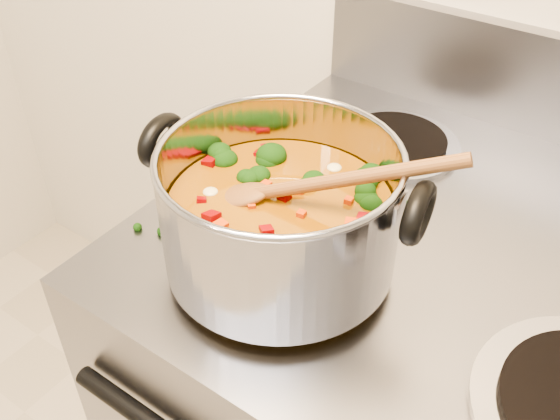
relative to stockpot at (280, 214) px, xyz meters
The scene contains 3 objects.
stockpot is the anchor object (origin of this frame).
wooden_spoon 0.04m from the stockpot, 21.88° to the left, with size 0.27×0.12×0.12m.
cooktop_crumbs 0.10m from the stockpot, 61.40° to the left, with size 0.40×0.29×0.01m.
Camera 1 is at (0.16, 0.55, 1.44)m, focal length 40.00 mm.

